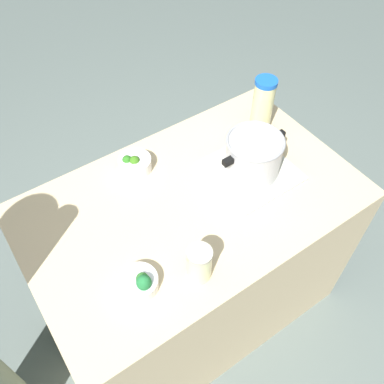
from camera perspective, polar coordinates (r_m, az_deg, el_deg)
ground_plane at (r=2.30m, az=0.00°, el=-14.49°), size 8.00×8.00×0.00m
counter_slab at (r=1.92m, az=0.00°, el=-9.10°), size 1.26×0.78×0.86m
dish_cloth at (r=1.67m, az=8.04°, el=2.92°), size 0.32×0.32×0.01m
cooking_pot at (r=1.61m, az=8.38°, el=5.03°), size 0.29×0.22×0.16m
lemonade_pitcher at (r=1.79m, az=9.62°, el=11.67°), size 0.09×0.09×0.25m
mason_jar at (r=1.34m, az=1.00°, el=-9.73°), size 0.08×0.08×0.14m
broccoli_bowl_front at (r=1.36m, az=-7.15°, el=-12.12°), size 0.13×0.13×0.08m
broccoli_bowl_center at (r=1.66m, az=-7.82°, el=3.87°), size 0.13×0.13×0.07m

